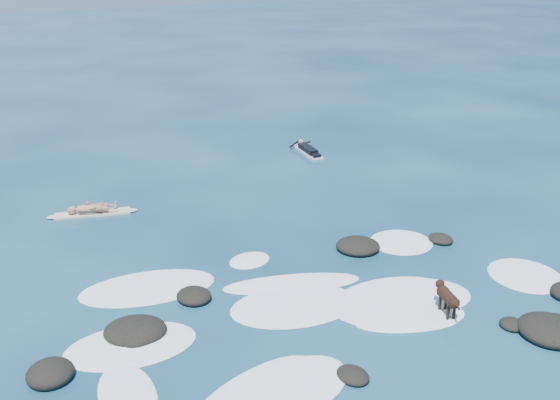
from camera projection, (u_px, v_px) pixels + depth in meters
ground at (308, 293)px, 16.10m from camera, size 160.00×160.00×0.00m
reef_rocks at (368, 311)px, 15.10m from camera, size 14.07×7.80×0.48m
breaking_foam at (310, 311)px, 15.28m from camera, size 13.03×7.55×0.12m
standing_surfer_rig at (91, 197)px, 20.50m from camera, size 2.90×1.11×1.67m
paddling_surfer_rig at (308, 150)px, 26.86m from camera, size 1.05×2.35×0.41m
dog at (447, 296)px, 14.96m from camera, size 0.50×1.20×0.77m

